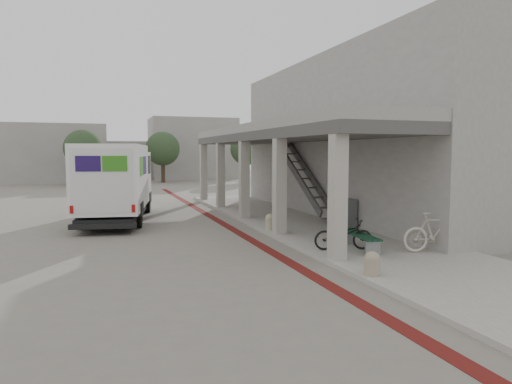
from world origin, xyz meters
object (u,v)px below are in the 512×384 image
object	(u,v)px
bench	(360,238)
utility_cabinet	(347,213)
bicycle_black	(343,234)
fedex_truck	(117,181)
bicycle_cream	(436,232)

from	to	relation	value
bench	utility_cabinet	distance (m)	3.89
utility_cabinet	bicycle_black	xyz separation A→B (m)	(-2.07, -3.37, -0.09)
bench	bicycle_black	distance (m)	0.47
fedex_truck	bench	xyz separation A→B (m)	(6.25, -8.75, -1.23)
fedex_truck	bicycle_black	bearing A→B (deg)	-46.18
bench	bicycle_cream	bearing A→B (deg)	-19.77
fedex_truck	bench	bearing A→B (deg)	-44.71
fedex_truck	utility_cabinet	bearing A→B (deg)	-23.78
fedex_truck	bicycle_cream	bearing A→B (deg)	-40.41
bench	bicycle_black	bearing A→B (deg)	168.06
bench	bicycle_black	size ratio (longest dim) A/B	1.20
bench	bicycle_black	xyz separation A→B (m)	(-0.43, 0.15, 0.11)
bicycle_black	bicycle_cream	xyz separation A→B (m)	(2.26, -1.08, 0.12)
bench	utility_cabinet	xyz separation A→B (m)	(1.64, 3.52, 0.19)
utility_cabinet	bicycle_black	size ratio (longest dim) A/B	0.63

